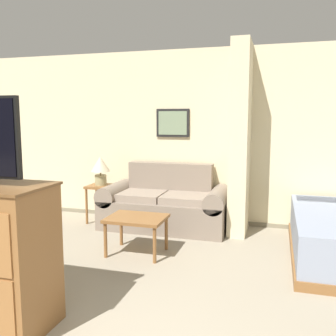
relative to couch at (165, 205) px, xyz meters
name	(u,v)px	position (x,y,z in m)	size (l,w,h in m)	color
wall_back	(216,138)	(0.66, 0.48, 0.97)	(7.66, 0.16, 2.60)	beige
wall_partition_pillar	(240,139)	(1.05, 0.08, 0.97)	(0.24, 0.68, 2.60)	beige
couch	(165,205)	(0.00, 0.00, 0.00)	(1.83, 0.84, 0.92)	gray
coffee_table	(137,221)	(-0.01, -1.12, 0.06)	(0.67, 0.53, 0.44)	brown
side_table	(101,193)	(-1.02, -0.01, 0.13)	(0.39, 0.39, 0.57)	brown
table_lamp	(100,167)	(-1.02, -0.01, 0.53)	(0.29, 0.29, 0.44)	tan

